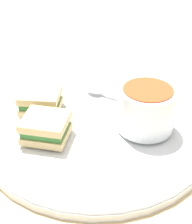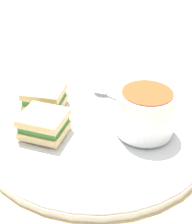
{
  "view_description": "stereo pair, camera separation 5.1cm",
  "coord_description": "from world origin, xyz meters",
  "px_view_note": "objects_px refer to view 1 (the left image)",
  "views": [
    {
      "loc": [
        -0.1,
        0.41,
        0.32
      ],
      "look_at": [
        0.0,
        0.0,
        0.04
      ],
      "focal_mm": 50.0,
      "sensor_mm": 36.0,
      "label": 1
    },
    {
      "loc": [
        -0.15,
        0.4,
        0.32
      ],
      "look_at": [
        0.0,
        0.0,
        0.04
      ],
      "focal_mm": 50.0,
      "sensor_mm": 36.0,
      "label": 2
    }
  ],
  "objects_px": {
    "soup_bowl": "(146,108)",
    "spoon": "(100,92)",
    "sandwich_half_far": "(46,127)",
    "sandwich_half_near": "(41,100)"
  },
  "relations": [
    {
      "from": "sandwich_half_far",
      "to": "soup_bowl",
      "type": "bearing_deg",
      "value": -157.19
    },
    {
      "from": "sandwich_half_near",
      "to": "sandwich_half_far",
      "type": "xyz_separation_m",
      "value": [
        -0.04,
        0.07,
        0.0
      ]
    },
    {
      "from": "soup_bowl",
      "to": "sandwich_half_far",
      "type": "height_order",
      "value": "soup_bowl"
    },
    {
      "from": "soup_bowl",
      "to": "sandwich_half_near",
      "type": "height_order",
      "value": "soup_bowl"
    },
    {
      "from": "soup_bowl",
      "to": "spoon",
      "type": "height_order",
      "value": "soup_bowl"
    },
    {
      "from": "sandwich_half_near",
      "to": "soup_bowl",
      "type": "bearing_deg",
      "value": 176.7
    },
    {
      "from": "soup_bowl",
      "to": "sandwich_half_near",
      "type": "relative_size",
      "value": 1.2
    },
    {
      "from": "soup_bowl",
      "to": "sandwich_half_near",
      "type": "distance_m",
      "value": 0.18
    },
    {
      "from": "spoon",
      "to": "sandwich_half_near",
      "type": "distance_m",
      "value": 0.12
    },
    {
      "from": "soup_bowl",
      "to": "spoon",
      "type": "relative_size",
      "value": 0.7
    }
  ]
}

